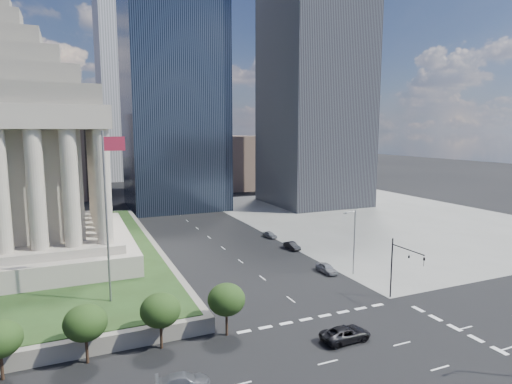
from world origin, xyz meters
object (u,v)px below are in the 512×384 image
flagpole (108,208)px  parked_sedan_near (327,268)px  parked_sedan_mid (292,246)px  parked_sedan_far (270,235)px  pickup_truck (346,334)px  war_memorial (8,134)px  traffic_signal_ne (402,263)px  suv_grey (183,381)px  street_lamp_north (353,238)px

flagpole → parked_sedan_near: size_ratio=4.61×
parked_sedan_mid → parked_sedan_far: size_ratio=1.08×
pickup_truck → parked_sedan_near: pickup_truck is taller
war_memorial → parked_sedan_far: (45.50, 2.80, -20.76)m
war_memorial → flagpole: war_memorial is taller
traffic_signal_ne → parked_sedan_far: traffic_signal_ne is taller
pickup_truck → suv_grey: bearing=93.4°
suv_grey → parked_sedan_far: 53.16m
traffic_signal_ne → suv_grey: traffic_signal_ne is taller
pickup_truck → suv_grey: pickup_truck is taller
flagpole → pickup_truck: 29.83m
suv_grey → parked_sedan_far: size_ratio=1.23×
parked_sedan_far → street_lamp_north: bearing=-93.2°
suv_grey → parked_sedan_near: bearing=-44.8°
flagpole → suv_grey: flagpole is taller
war_memorial → street_lamp_north: size_ratio=3.90×
pickup_truck → parked_sedan_near: 21.80m
flagpole → traffic_signal_ne: bearing=-16.7°
pickup_truck → war_memorial: bearing=38.8°
street_lamp_north → parked_sedan_near: size_ratio=2.30×
flagpole → traffic_signal_ne: 36.69m
war_memorial → street_lamp_north: bearing=-25.9°
flagpole → traffic_signal_ne: size_ratio=2.50×
suv_grey → parked_sedan_mid: bearing=-31.7°
war_memorial → traffic_signal_ne: war_memorial is taller
pickup_truck → suv_grey: (-17.69, -1.54, -0.09)m
war_memorial → suv_grey: war_memorial is taller
pickup_truck → parked_sedan_near: bearing=-29.1°
pickup_truck → traffic_signal_ne: bearing=-66.6°
parked_sedan_near → parked_sedan_far: (1.39, 23.58, -0.10)m
war_memorial → parked_sedan_near: war_memorial is taller
flagpole → street_lamp_north: flagpole is taller
parked_sedan_near → war_memorial: bearing=154.2°
parked_sedan_near → parked_sedan_far: parked_sedan_near is taller
flagpole → pickup_truck: size_ratio=3.64×
parked_sedan_near → flagpole: bearing=-174.8°
pickup_truck → parked_sedan_mid: pickup_truck is taller
flagpole → parked_sedan_far: (33.33, 26.80, -12.47)m
street_lamp_north → parked_sedan_far: (-1.83, 25.80, -5.02)m
parked_sedan_near → traffic_signal_ne: bearing=-80.5°
suv_grey → parked_sedan_mid: suv_grey is taller
war_memorial → flagpole: 28.16m
suv_grey → parked_sedan_far: suv_grey is taller
street_lamp_north → suv_grey: (-30.99, -18.65, -4.99)m
street_lamp_north → pickup_truck: size_ratio=1.82×
parked_sedan_mid → parked_sedan_far: 9.66m
street_lamp_north → parked_sedan_far: 26.35m
street_lamp_north → war_memorial: bearing=154.1°
suv_grey → war_memorial: bearing=29.7°
suv_grey → parked_sedan_far: (29.16, 44.45, -0.03)m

